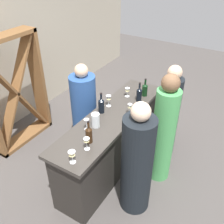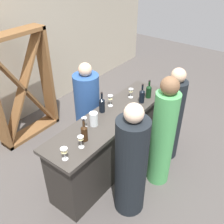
# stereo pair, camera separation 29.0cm
# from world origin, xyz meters

# --- Properties ---
(ground_plane) EXTENTS (12.00, 12.00, 0.00)m
(ground_plane) POSITION_xyz_m (0.00, 0.00, 0.00)
(ground_plane) COLOR #4C4744
(back_wall) EXTENTS (8.00, 0.10, 2.80)m
(back_wall) POSITION_xyz_m (0.00, 2.20, 1.40)
(back_wall) COLOR #B2A893
(back_wall) RESTS_ON ground
(bar_counter) EXTENTS (2.17, 0.57, 0.93)m
(bar_counter) POSITION_xyz_m (0.00, 0.00, 0.47)
(bar_counter) COLOR #2A2723
(bar_counter) RESTS_ON ground
(wine_rack) EXTENTS (1.06, 0.28, 1.80)m
(wine_rack) POSITION_xyz_m (-0.22, 1.65, 0.90)
(wine_rack) COLOR brown
(wine_rack) RESTS_ON ground
(wine_bottle_leftmost_amber_brown) EXTENTS (0.08, 0.08, 0.29)m
(wine_bottle_leftmost_amber_brown) POSITION_xyz_m (-0.60, -0.06, 1.05)
(wine_bottle_leftmost_amber_brown) COLOR #331E0F
(wine_bottle_leftmost_amber_brown) RESTS_ON bar_counter
(wine_bottle_second_left_near_black) EXTENTS (0.08, 0.08, 0.30)m
(wine_bottle_second_left_near_black) POSITION_xyz_m (-0.01, 0.16, 1.05)
(wine_bottle_second_left_near_black) COLOR black
(wine_bottle_second_left_near_black) RESTS_ON bar_counter
(wine_bottle_center_near_black) EXTENTS (0.08, 0.08, 0.29)m
(wine_bottle_center_near_black) POSITION_xyz_m (0.52, -0.14, 1.04)
(wine_bottle_center_near_black) COLOR black
(wine_bottle_center_near_black) RESTS_ON bar_counter
(wine_bottle_second_right_dark_green) EXTENTS (0.08, 0.08, 0.28)m
(wine_bottle_second_right_dark_green) POSITION_xyz_m (0.71, -0.14, 1.04)
(wine_bottle_second_right_dark_green) COLOR black
(wine_bottle_second_right_dark_green) RESTS_ON bar_counter
(wine_glass_near_left) EXTENTS (0.06, 0.06, 0.16)m
(wine_glass_near_left) POSITION_xyz_m (0.14, -0.19, 1.05)
(wine_glass_near_left) COLOR white
(wine_glass_near_left) RESTS_ON bar_counter
(wine_glass_near_center) EXTENTS (0.07, 0.07, 0.15)m
(wine_glass_near_center) POSITION_xyz_m (-0.72, -0.11, 1.04)
(wine_glass_near_center) COLOR white
(wine_glass_near_center) RESTS_ON bar_counter
(wine_glass_near_right) EXTENTS (0.08, 0.08, 0.15)m
(wine_glass_near_right) POSITION_xyz_m (-0.96, -0.10, 1.04)
(wine_glass_near_right) COLOR white
(wine_glass_near_right) RESTS_ON bar_counter
(wine_glass_far_left) EXTENTS (0.07, 0.07, 0.14)m
(wine_glass_far_left) POSITION_xyz_m (0.55, 0.07, 1.03)
(wine_glass_far_left) COLOR white
(wine_glass_far_left) RESTS_ON bar_counter
(wine_glass_far_center) EXTENTS (0.07, 0.07, 0.15)m
(wine_glass_far_center) POSITION_xyz_m (-0.43, 0.10, 1.04)
(wine_glass_far_center) COLOR white
(wine_glass_far_center) RESTS_ON bar_counter
(wine_glass_far_right) EXTENTS (0.07, 0.07, 0.17)m
(wine_glass_far_right) POSITION_xyz_m (0.17, 0.16, 1.05)
(wine_glass_far_right) COLOR white
(wine_glass_far_right) RESTS_ON bar_counter
(water_pitcher) EXTENTS (0.10, 0.10, 0.18)m
(water_pitcher) POSITION_xyz_m (-0.32, 0.05, 1.03)
(water_pitcher) COLOR silver
(water_pitcher) RESTS_ON bar_counter
(person_left_guest) EXTENTS (0.33, 0.33, 1.62)m
(person_left_guest) POSITION_xyz_m (0.20, -0.67, 0.77)
(person_left_guest) COLOR #4CA559
(person_left_guest) RESTS_ON ground
(person_center_guest) EXTENTS (0.46, 0.46, 1.55)m
(person_center_guest) POSITION_xyz_m (-0.43, -0.60, 0.71)
(person_center_guest) COLOR black
(person_center_guest) RESTS_ON ground
(person_right_guest) EXTENTS (0.39, 0.39, 1.50)m
(person_right_guest) POSITION_xyz_m (0.75, -0.55, 0.70)
(person_right_guest) COLOR black
(person_right_guest) RESTS_ON ground
(person_server_behind) EXTENTS (0.46, 0.46, 1.47)m
(person_server_behind) POSITION_xyz_m (0.17, 0.61, 0.67)
(person_server_behind) COLOR #284C8C
(person_server_behind) RESTS_ON ground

